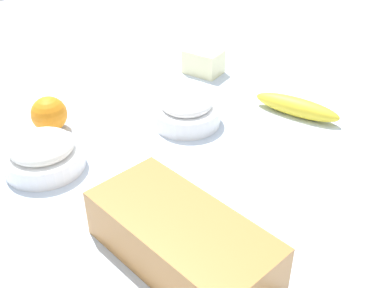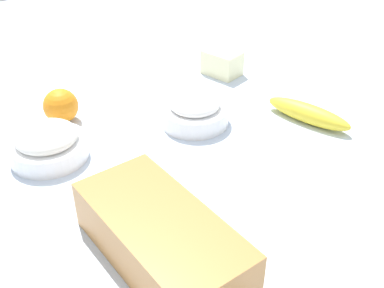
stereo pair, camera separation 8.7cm
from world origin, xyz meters
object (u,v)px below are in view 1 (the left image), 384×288
Objects in this scene: sugar_bowl at (187,111)px; butter_block at (203,62)px; flour_bowl at (43,154)px; banana at (297,107)px; orange_fruit at (49,114)px; loaf_pan at (182,239)px.

sugar_bowl is 1.58× the size of butter_block.
flour_bowl is 0.77× the size of banana.
sugar_bowl is 0.25m from butter_block.
orange_fruit reaches higher than sugar_bowl.
banana is (-0.13, -0.20, -0.01)m from sugar_bowl.
sugar_bowl is at bearing -98.52° from flour_bowl.
sugar_bowl is 1.95× the size of orange_fruit.
flour_bowl reaches higher than butter_block.
sugar_bowl is (0.29, -0.25, -0.01)m from loaf_pan.
banana is at bearing -177.32° from butter_block.
butter_block is (0.29, 0.01, 0.01)m from banana.
sugar_bowl is at bearing 130.76° from butter_block.
butter_block is at bearing 2.68° from banana.
flour_bowl is at bearing 81.48° from sugar_bowl.
flour_bowl is (0.34, 0.05, -0.01)m from loaf_pan.
sugar_bowl is 0.28m from orange_fruit.
orange_fruit reaches higher than flour_bowl.
loaf_pan is at bearing -171.56° from flour_bowl.
orange_fruit is at bearing 56.63° from banana.
butter_block is (0.16, -0.19, 0.00)m from sugar_bowl.
flour_bowl is 0.13m from orange_fruit.
butter_block is at bearing -89.42° from orange_fruit.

